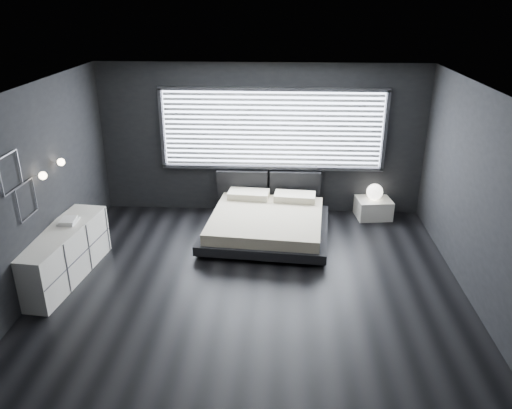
{
  "coord_description": "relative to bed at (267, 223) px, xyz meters",
  "views": [
    {
      "loc": [
        0.38,
        -6.22,
        3.88
      ],
      "look_at": [
        0.0,
        0.85,
        0.9
      ],
      "focal_mm": 35.0,
      "sensor_mm": 36.0,
      "label": 1
    }
  ],
  "objects": [
    {
      "name": "window",
      "position": [
        0.05,
        1.11,
        1.36
      ],
      "size": [
        4.14,
        0.09,
        1.52
      ],
      "color": "white",
      "rests_on": "ground"
    },
    {
      "name": "orb_lamp",
      "position": [
        1.97,
        0.9,
        0.26
      ],
      "size": [
        0.3,
        0.3,
        0.3
      ],
      "primitive_type": "sphere",
      "color": "white",
      "rests_on": "nightstand"
    },
    {
      "name": "book_stack",
      "position": [
        -2.9,
        -1.27,
        0.55
      ],
      "size": [
        0.25,
        0.33,
        0.06
      ],
      "color": "silver",
      "rests_on": "dresser"
    },
    {
      "name": "nightstand",
      "position": [
        1.98,
        0.91,
        -0.07
      ],
      "size": [
        0.69,
        0.6,
        0.36
      ],
      "primitive_type": "cube",
      "rotation": [
        0.0,
        0.0,
        0.13
      ],
      "color": "white",
      "rests_on": "ground"
    },
    {
      "name": "sconce_near",
      "position": [
        -3.03,
        -1.54,
        1.35
      ],
      "size": [
        0.18,
        0.11,
        0.11
      ],
      "color": "silver",
      "rests_on": "ground"
    },
    {
      "name": "bed",
      "position": [
        0.0,
        0.0,
        0.0
      ],
      "size": [
        2.26,
        2.17,
        0.54
      ],
      "color": "black",
      "rests_on": "ground"
    },
    {
      "name": "wall_art_upper",
      "position": [
        -3.12,
        -2.14,
        1.6
      ],
      "size": [
        0.01,
        0.48,
        0.48
      ],
      "color": "#47474C",
      "rests_on": "ground"
    },
    {
      "name": "room",
      "position": [
        -0.15,
        -1.59,
        1.15
      ],
      "size": [
        6.04,
        6.0,
        2.8
      ],
      "color": "black",
      "rests_on": "ground"
    },
    {
      "name": "headboard",
      "position": [
        -0.0,
        1.05,
        0.32
      ],
      "size": [
        1.96,
        0.16,
        0.52
      ],
      "color": "black",
      "rests_on": "ground"
    },
    {
      "name": "sconce_far",
      "position": [
        -3.03,
        -0.94,
        1.35
      ],
      "size": [
        0.18,
        0.11,
        0.11
      ],
      "color": "silver",
      "rests_on": "ground"
    },
    {
      "name": "wall_art_lower",
      "position": [
        -3.12,
        -1.89,
        1.13
      ],
      "size": [
        0.01,
        0.48,
        0.48
      ],
      "color": "#47474C",
      "rests_on": "ground"
    },
    {
      "name": "dresser",
      "position": [
        -2.92,
        -1.55,
        0.13
      ],
      "size": [
        0.75,
        1.97,
        0.77
      ],
      "color": "white",
      "rests_on": "ground"
    }
  ]
}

